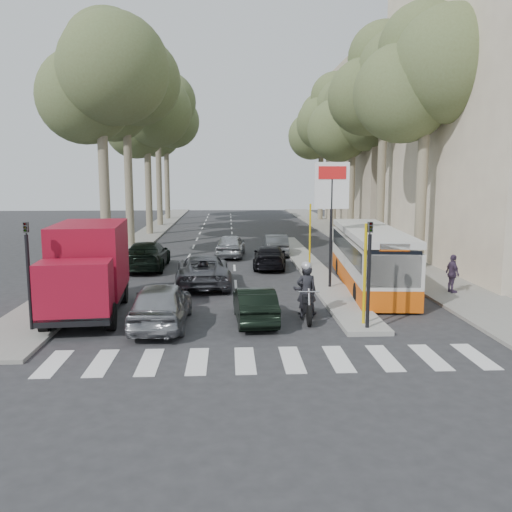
# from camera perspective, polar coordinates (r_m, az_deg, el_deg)

# --- Properties ---
(ground) EXTENTS (120.00, 120.00, 0.00)m
(ground) POSITION_cam_1_polar(r_m,az_deg,el_deg) (19.04, 0.87, -6.88)
(ground) COLOR #28282B
(ground) RESTS_ON ground
(sidewalk_right) EXTENTS (3.20, 70.00, 0.12)m
(sidewalk_right) POSITION_cam_1_polar(r_m,az_deg,el_deg) (44.69, 9.77, 2.01)
(sidewalk_right) COLOR gray
(sidewalk_right) RESTS_ON ground
(median_left) EXTENTS (2.40, 64.00, 0.12)m
(median_left) POSITION_cam_1_polar(r_m,az_deg,el_deg) (47.07, -11.22, 2.29)
(median_left) COLOR gray
(median_left) RESTS_ON ground
(traffic_island) EXTENTS (1.50, 26.00, 0.16)m
(traffic_island) POSITION_cam_1_polar(r_m,az_deg,el_deg) (30.07, 5.65, -1.03)
(traffic_island) COLOR gray
(traffic_island) RESTS_ON ground
(building_far) EXTENTS (11.00, 20.00, 16.00)m
(building_far) POSITION_cam_1_polar(r_m,az_deg,el_deg) (55.00, 15.05, 11.33)
(building_far) COLOR #B7A88E
(building_far) RESTS_ON ground
(billboard) EXTENTS (1.50, 12.10, 5.60)m
(billboard) POSITION_cam_1_polar(r_m,az_deg,el_deg) (23.77, 7.94, 5.19)
(billboard) COLOR yellow
(billboard) RESTS_ON ground
(traffic_light_island) EXTENTS (0.16, 0.41, 3.60)m
(traffic_light_island) POSITION_cam_1_polar(r_m,az_deg,el_deg) (17.59, 11.84, -0.06)
(traffic_light_island) COLOR black
(traffic_light_island) RESTS_ON ground
(traffic_light_left) EXTENTS (0.16, 0.41, 3.60)m
(traffic_light_left) POSITION_cam_1_polar(r_m,az_deg,el_deg) (18.62, -22.92, -0.08)
(traffic_light_left) COLOR black
(traffic_light_left) RESTS_ON ground
(tree_l_a) EXTENTS (7.40, 7.20, 14.10)m
(tree_l_a) POSITION_cam_1_polar(r_m,az_deg,el_deg) (31.59, -15.84, 17.94)
(tree_l_a) COLOR #6B604C
(tree_l_a) RESTS_ON ground
(tree_l_b) EXTENTS (7.40, 7.20, 14.88)m
(tree_l_b) POSITION_cam_1_polar(r_m,az_deg,el_deg) (39.47, -13.36, 17.09)
(tree_l_b) COLOR #6B604C
(tree_l_b) RESTS_ON ground
(tree_l_c) EXTENTS (7.40, 7.20, 13.71)m
(tree_l_c) POSITION_cam_1_polar(r_m,az_deg,el_deg) (47.14, -11.29, 14.46)
(tree_l_c) COLOR #6B604C
(tree_l_c) RESTS_ON ground
(tree_l_d) EXTENTS (7.40, 7.20, 15.66)m
(tree_l_d) POSITION_cam_1_polar(r_m,az_deg,el_deg) (55.23, -10.22, 15.39)
(tree_l_d) COLOR #6B604C
(tree_l_d) RESTS_ON ground
(tree_l_e) EXTENTS (7.40, 7.20, 14.49)m
(tree_l_e) POSITION_cam_1_polar(r_m,az_deg,el_deg) (63.04, -9.36, 13.60)
(tree_l_e) COLOR #6B604C
(tree_l_e) RESTS_ON ground
(tree_r_a) EXTENTS (7.40, 7.20, 14.10)m
(tree_r_a) POSITION_cam_1_polar(r_m,az_deg,el_deg) (30.71, 17.71, 18.14)
(tree_r_a) COLOR #6B604C
(tree_r_a) RESTS_ON ground
(tree_r_b) EXTENTS (7.40, 7.20, 15.27)m
(tree_r_b) POSITION_cam_1_polar(r_m,az_deg,el_deg) (38.42, 13.54, 17.85)
(tree_r_b) COLOR #6B604C
(tree_r_b) RESTS_ON ground
(tree_r_c) EXTENTS (7.40, 7.20, 13.32)m
(tree_r_c) POSITION_cam_1_polar(r_m,az_deg,el_deg) (45.82, 10.31, 14.22)
(tree_r_c) COLOR #6B604C
(tree_r_c) RESTS_ON ground
(tree_r_d) EXTENTS (7.40, 7.20, 14.88)m
(tree_r_d) POSITION_cam_1_polar(r_m,az_deg,el_deg) (53.77, 8.45, 14.89)
(tree_r_d) COLOR #6B604C
(tree_r_d) RESTS_ON ground
(tree_r_e) EXTENTS (7.40, 7.20, 14.10)m
(tree_r_e) POSITION_cam_1_polar(r_m,az_deg,el_deg) (61.55, 7.02, 13.46)
(tree_r_e) COLOR #6B604C
(tree_r_e) RESTS_ON ground
(silver_hatchback) EXTENTS (1.91, 4.55, 1.54)m
(silver_hatchback) POSITION_cam_1_polar(r_m,az_deg,el_deg) (18.50, -9.95, -5.00)
(silver_hatchback) COLOR #929499
(silver_hatchback) RESTS_ON ground
(dark_hatchback) EXTENTS (1.50, 3.79, 1.23)m
(dark_hatchback) POSITION_cam_1_polar(r_m,az_deg,el_deg) (18.81, -0.13, -5.13)
(dark_hatchback) COLOR black
(dark_hatchback) RESTS_ON ground
(queue_car_a) EXTENTS (2.66, 5.28, 1.43)m
(queue_car_a) POSITION_cam_1_polar(r_m,az_deg,el_deg) (24.98, -5.59, -1.51)
(queue_car_a) COLOR #505158
(queue_car_a) RESTS_ON ground
(queue_car_b) EXTENTS (2.11, 4.43, 1.25)m
(queue_car_b) POSITION_cam_1_polar(r_m,az_deg,el_deg) (29.60, 1.44, -0.07)
(queue_car_b) COLOR black
(queue_car_b) RESTS_ON ground
(queue_car_c) EXTENTS (2.04, 4.32, 1.43)m
(queue_car_c) POSITION_cam_1_polar(r_m,az_deg,el_deg) (33.62, -2.71, 1.11)
(queue_car_c) COLOR #A0A4A8
(queue_car_c) RESTS_ON ground
(queue_car_d) EXTENTS (1.48, 3.99, 1.31)m
(queue_car_d) POSITION_cam_1_polar(r_m,az_deg,el_deg) (34.42, 2.12, 1.19)
(queue_car_d) COLOR #4A4E52
(queue_car_d) RESTS_ON ground
(queue_car_e) EXTENTS (2.13, 5.21, 1.51)m
(queue_car_e) POSITION_cam_1_polar(r_m,az_deg,el_deg) (29.80, -11.39, 0.07)
(queue_car_e) COLOR black
(queue_car_e) RESTS_ON ground
(red_truck) EXTENTS (2.82, 6.34, 3.29)m
(red_truck) POSITION_cam_1_polar(r_m,az_deg,el_deg) (20.53, -17.26, -1.15)
(red_truck) COLOR black
(red_truck) RESTS_ON ground
(city_bus) EXTENTS (3.13, 10.43, 2.71)m
(city_bus) POSITION_cam_1_polar(r_m,az_deg,el_deg) (25.04, 11.86, 0.02)
(city_bus) COLOR #D3500B
(city_bus) RESTS_ON ground
(motorcycle) EXTENTS (0.89, 2.43, 2.07)m
(motorcycle) POSITION_cam_1_polar(r_m,az_deg,el_deg) (19.35, 5.27, -3.79)
(motorcycle) COLOR black
(motorcycle) RESTS_ON ground
(pedestrian_near) EXTENTS (0.58, 1.00, 1.63)m
(pedestrian_near) POSITION_cam_1_polar(r_m,az_deg,el_deg) (24.30, 19.98, -1.75)
(pedestrian_near) COLOR #42314A
(pedestrian_near) RESTS_ON sidewalk_right
(pedestrian_far) EXTENTS (1.10, 0.97, 1.59)m
(pedestrian_far) POSITION_cam_1_polar(r_m,az_deg,el_deg) (30.70, 13.33, 0.55)
(pedestrian_far) COLOR #6A584F
(pedestrian_far) RESTS_ON sidewalk_right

